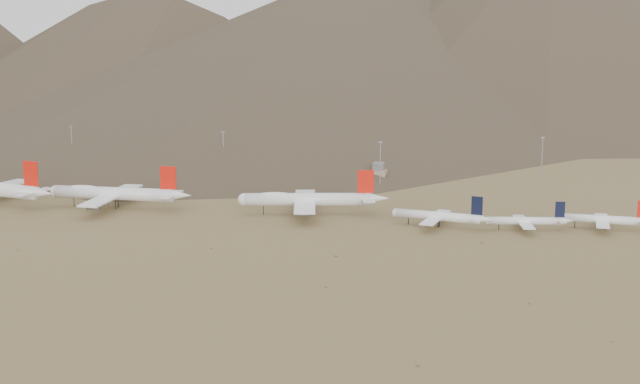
% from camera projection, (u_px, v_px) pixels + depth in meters
% --- Properties ---
extents(ground, '(3000.00, 3000.00, 0.00)m').
position_uv_depth(ground, '(259.00, 230.00, 381.06)').
color(ground, '#947F4C').
rests_on(ground, ground).
extents(widebody_centre, '(71.55, 55.04, 21.24)m').
position_uv_depth(widebody_centre, '(115.00, 193.00, 423.95)').
color(widebody_centre, white).
rests_on(widebody_centre, ground).
extents(widebody_east, '(68.57, 54.12, 20.81)m').
position_uv_depth(widebody_east, '(308.00, 199.00, 410.72)').
color(widebody_east, white).
rests_on(widebody_east, ground).
extents(narrowbody_a, '(44.63, 32.43, 14.78)m').
position_uv_depth(narrowbody_a, '(440.00, 216.00, 385.85)').
color(narrowbody_a, white).
rests_on(narrowbody_a, ground).
extents(narrowbody_b, '(37.64, 27.61, 12.58)m').
position_uv_depth(narrowbody_b, '(527.00, 221.00, 380.46)').
color(narrowbody_b, white).
rests_on(narrowbody_b, ground).
extents(narrowbody_c, '(40.63, 29.03, 13.40)m').
position_uv_depth(narrowbody_c, '(606.00, 220.00, 381.48)').
color(narrowbody_c, white).
rests_on(narrowbody_c, ground).
extents(control_tower, '(8.00, 8.00, 12.00)m').
position_uv_depth(control_tower, '(379.00, 175.00, 487.15)').
color(control_tower, gray).
rests_on(control_tower, ground).
extents(mast_far_west, '(2.00, 0.60, 25.70)m').
position_uv_depth(mast_far_west, '(72.00, 145.00, 539.16)').
color(mast_far_west, gray).
rests_on(mast_far_west, ground).
extents(mast_west, '(2.00, 0.60, 25.70)m').
position_uv_depth(mast_west, '(223.00, 151.00, 512.96)').
color(mast_west, gray).
rests_on(mast_west, ground).
extents(mast_centre, '(2.00, 0.60, 25.70)m').
position_uv_depth(mast_centre, '(380.00, 163.00, 470.65)').
color(mast_centre, gray).
rests_on(mast_centre, ground).
extents(mast_east, '(2.00, 0.60, 25.70)m').
position_uv_depth(mast_east, '(542.00, 158.00, 488.98)').
color(mast_east, gray).
rests_on(mast_east, ground).
extents(desert_scrub, '(358.32, 182.63, 0.85)m').
position_uv_depth(desert_scrub, '(61.00, 279.00, 307.70)').
color(desert_scrub, olive).
rests_on(desert_scrub, ground).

